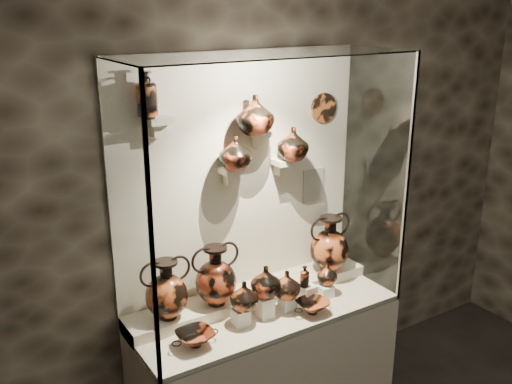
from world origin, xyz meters
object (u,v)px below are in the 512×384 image
(amphora_left, at_px, (167,289))
(lekythos_small, at_px, (304,275))
(jug_e, at_px, (327,274))
(kylix_right, at_px, (312,306))
(kylix_left, at_px, (195,337))
(amphora_mid, at_px, (216,275))
(jug_b, at_px, (266,281))
(ovoid_vase_a, at_px, (235,153))
(amphora_right, at_px, (329,244))
(ovoid_vase_b, at_px, (255,115))
(jug_c, at_px, (286,285))
(lekythos_tall, at_px, (147,92))
(jug_a, at_px, (244,296))
(ovoid_vase_c, at_px, (293,144))

(amphora_left, distance_m, lekythos_small, 0.87)
(jug_e, distance_m, kylix_right, 0.28)
(amphora_left, relative_size, kylix_left, 1.35)
(amphora_mid, bearing_deg, amphora_left, -161.47)
(jug_e, xyz_separation_m, kylix_left, (-1.00, -0.07, -0.10))
(jug_b, distance_m, ovoid_vase_a, 0.80)
(amphora_mid, bearing_deg, jug_e, 6.22)
(amphora_right, relative_size, kylix_left, 1.47)
(jug_e, bearing_deg, ovoid_vase_a, 147.67)
(jug_b, height_order, kylix_right, jug_b)
(amphora_mid, relative_size, ovoid_vase_b, 1.62)
(jug_c, height_order, lekythos_tall, lekythos_tall)
(jug_a, distance_m, ovoid_vase_c, 0.99)
(amphora_mid, xyz_separation_m, lekythos_tall, (-0.33, 0.09, 1.12))
(jug_b, bearing_deg, jug_c, -10.21)
(amphora_right, bearing_deg, ovoid_vase_a, 161.36)
(amphora_right, bearing_deg, jug_b, -178.76)
(jug_b, xyz_separation_m, kylix_left, (-0.52, -0.07, -0.17))
(amphora_mid, height_order, kylix_left, amphora_mid)
(amphora_mid, bearing_deg, ovoid_vase_c, 24.60)
(lekythos_small, bearing_deg, amphora_mid, 145.31)
(amphora_left, height_order, jug_c, amphora_left)
(ovoid_vase_b, bearing_deg, jug_e, -50.30)
(jug_a, bearing_deg, kylix_left, -161.51)
(lekythos_small, bearing_deg, jug_b, 161.47)
(amphora_mid, height_order, lekythos_small, amphora_mid)
(kylix_left, bearing_deg, jug_e, -17.71)
(lekythos_small, xyz_separation_m, ovoid_vase_b, (-0.22, 0.23, 1.00))
(jug_e, distance_m, ovoid_vase_c, 0.88)
(lekythos_small, bearing_deg, jug_c, 169.86)
(amphora_mid, relative_size, lekythos_tall, 1.33)
(amphora_right, bearing_deg, amphora_mid, 165.98)
(jug_e, relative_size, kylix_left, 0.52)
(jug_c, height_order, lekythos_small, lekythos_small)
(kylix_left, bearing_deg, ovoid_vase_b, 4.47)
(amphora_right, xyz_separation_m, lekythos_tall, (-1.21, 0.10, 1.11))
(amphora_mid, height_order, jug_a, amphora_mid)
(amphora_right, xyz_separation_m, ovoid_vase_c, (-0.28, 0.06, 0.72))
(amphora_right, distance_m, jug_e, 0.25)
(amphora_left, bearing_deg, jug_b, -10.00)
(kylix_right, bearing_deg, lekythos_tall, 133.12)
(ovoid_vase_b, distance_m, ovoid_vase_c, 0.36)
(kylix_left, bearing_deg, ovoid_vase_c, -2.86)
(ovoid_vase_c, bearing_deg, amphora_left, -170.42)
(lekythos_tall, bearing_deg, jug_c, -10.35)
(amphora_right, relative_size, jug_e, 2.86)
(amphora_left, bearing_deg, kylix_right, -13.54)
(jug_b, bearing_deg, ovoid_vase_a, 109.36)
(kylix_right, bearing_deg, jug_e, 10.81)
(jug_e, bearing_deg, lekythos_small, 175.49)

